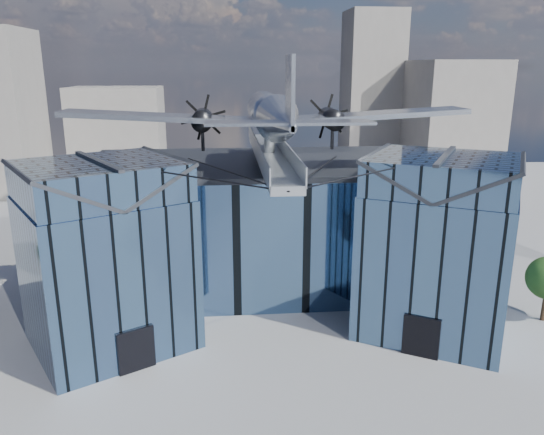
{
  "coord_description": "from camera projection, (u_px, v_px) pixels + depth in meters",
  "views": [
    {
      "loc": [
        -3.11,
        -32.41,
        17.07
      ],
      "look_at": [
        0.0,
        2.0,
        7.2
      ],
      "focal_mm": 35.0,
      "sensor_mm": 36.0,
      "label": 1
    }
  ],
  "objects": [
    {
      "name": "bg_towers",
      "position": [
        253.0,
        114.0,
        81.73
      ],
      "size": [
        77.0,
        24.5,
        26.0
      ],
      "color": "slate",
      "rests_on": "ground"
    },
    {
      "name": "ground_plane",
      "position": [
        275.0,
        327.0,
        36.0
      ],
      "size": [
        120.0,
        120.0,
        0.0
      ],
      "primitive_type": "plane",
      "color": "gray"
    },
    {
      "name": "museum",
      "position": [
        267.0,
        225.0,
        40.05
      ],
      "size": [
        32.88,
        24.5,
        17.6
      ],
      "color": "#436288",
      "rests_on": "ground"
    }
  ]
}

